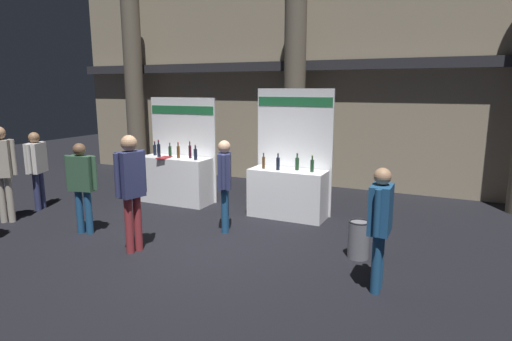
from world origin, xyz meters
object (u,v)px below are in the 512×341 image
at_px(visitor_4, 82,181).
at_px(visitor_6, 380,219).
at_px(visitor_3, 2,166).
at_px(trash_bin, 359,239).
at_px(visitor_0, 37,163).
at_px(visitor_7, 131,183).
at_px(visitor_1, 225,179).
at_px(exhibitor_booth_0, 177,175).
at_px(exhibitor_booth_1, 289,187).

distance_m(visitor_4, visitor_6, 5.04).
height_order(visitor_4, visitor_6, visitor_4).
bearing_deg(visitor_3, trash_bin, -25.36).
bearing_deg(visitor_0, visitor_7, -128.49).
xyz_separation_m(visitor_1, visitor_4, (-2.19, -1.14, -0.01)).
relative_size(exhibitor_booth_0, visitor_1, 1.41).
bearing_deg(exhibitor_booth_1, visitor_0, -160.76).
relative_size(exhibitor_booth_0, visitor_0, 1.42).
relative_size(trash_bin, visitor_6, 0.36).
height_order(exhibitor_booth_1, visitor_3, exhibitor_booth_1).
distance_m(exhibitor_booth_0, visitor_6, 5.40).
xyz_separation_m(visitor_1, visitor_7, (-0.83, -1.44, 0.15)).
relative_size(visitor_1, visitor_3, 0.89).
height_order(visitor_3, visitor_7, visitor_7).
distance_m(visitor_6, visitor_7, 3.68).
height_order(trash_bin, visitor_6, visitor_6).
relative_size(exhibitor_booth_1, visitor_4, 1.57).
distance_m(visitor_3, visitor_6, 6.87).
distance_m(visitor_0, visitor_7, 3.59).
distance_m(exhibitor_booth_0, visitor_0, 2.89).
distance_m(trash_bin, visitor_6, 1.24).
bearing_deg(visitor_6, visitor_7, 94.58).
bearing_deg(exhibitor_booth_0, visitor_7, -67.69).
bearing_deg(exhibitor_booth_1, visitor_6, -49.38).
height_order(visitor_0, visitor_7, visitor_7).
xyz_separation_m(visitor_3, visitor_4, (1.84, 0.16, -0.15)).
relative_size(exhibitor_booth_0, trash_bin, 4.01).
relative_size(exhibitor_booth_0, visitor_6, 1.46).
bearing_deg(exhibitor_booth_1, visitor_4, -139.56).
xyz_separation_m(exhibitor_booth_1, visitor_6, (2.14, -2.50, 0.34)).
xyz_separation_m(visitor_0, visitor_4, (2.06, -0.73, -0.03)).
bearing_deg(exhibitor_booth_0, visitor_4, -95.71).
distance_m(exhibitor_booth_1, visitor_6, 3.31).
distance_m(visitor_3, visitor_4, 1.85).
height_order(visitor_6, visitor_7, visitor_7).
relative_size(exhibitor_booth_0, exhibitor_booth_1, 0.92).
bearing_deg(exhibitor_booth_0, exhibitor_booth_1, 0.68).
xyz_separation_m(visitor_4, visitor_7, (1.37, -0.30, 0.16)).
distance_m(exhibitor_booth_1, visitor_0, 5.26).
bearing_deg(visitor_7, visitor_3, 102.81).
bearing_deg(visitor_7, visitor_4, 92.85).
bearing_deg(trash_bin, visitor_1, 175.11).
bearing_deg(visitor_3, visitor_4, -30.00).
bearing_deg(exhibitor_booth_0, visitor_3, -128.73).
relative_size(visitor_1, visitor_7, 0.89).
relative_size(visitor_3, visitor_6, 1.16).
relative_size(visitor_4, visitor_7, 0.87).
bearing_deg(visitor_1, exhibitor_booth_1, 127.97).
bearing_deg(visitor_0, visitor_3, 172.64).
relative_size(exhibitor_booth_1, trash_bin, 4.35).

